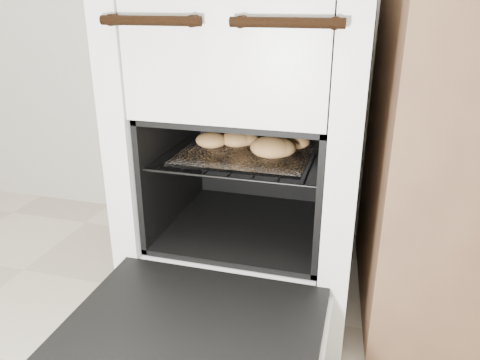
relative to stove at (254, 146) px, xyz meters
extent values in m
cube|color=silver|center=(0.00, 0.01, 0.01)|extent=(0.58, 0.61, 0.88)
cylinder|color=black|center=(-0.13, -0.31, 0.34)|extent=(0.21, 0.02, 0.02)
cylinder|color=black|center=(0.13, -0.31, 0.34)|extent=(0.21, 0.02, 0.02)
cube|color=black|center=(0.00, -0.49, -0.23)|extent=(0.50, 0.38, 0.02)
cube|color=silver|center=(0.00, -0.49, -0.25)|extent=(0.52, 0.40, 0.02)
cylinder|color=black|center=(-0.21, -0.06, 0.00)|extent=(0.01, 0.40, 0.01)
cylinder|color=black|center=(0.21, -0.06, 0.00)|extent=(0.01, 0.40, 0.01)
cylinder|color=black|center=(0.00, -0.26, 0.00)|extent=(0.41, 0.01, 0.01)
cylinder|color=black|center=(0.00, 0.13, 0.00)|extent=(0.41, 0.01, 0.01)
cylinder|color=black|center=(-0.17, -0.06, 0.00)|extent=(0.01, 0.38, 0.01)
cylinder|color=black|center=(-0.12, -0.06, 0.00)|extent=(0.01, 0.38, 0.01)
cylinder|color=black|center=(-0.06, -0.06, 0.00)|extent=(0.01, 0.38, 0.01)
cylinder|color=black|center=(0.00, -0.06, 0.00)|extent=(0.01, 0.38, 0.01)
cylinder|color=black|center=(0.06, -0.06, 0.00)|extent=(0.01, 0.38, 0.01)
cylinder|color=black|center=(0.12, -0.06, 0.00)|extent=(0.01, 0.38, 0.01)
cylinder|color=black|center=(0.17, -0.06, 0.00)|extent=(0.01, 0.38, 0.01)
cube|color=white|center=(0.00, -0.08, 0.01)|extent=(0.33, 0.29, 0.01)
ellipsoid|color=tan|center=(0.07, -0.11, 0.03)|extent=(0.13, 0.13, 0.05)
ellipsoid|color=tan|center=(0.11, -0.02, 0.03)|extent=(0.12, 0.12, 0.04)
ellipsoid|color=tan|center=(0.08, -0.10, 0.03)|extent=(0.14, 0.14, 0.05)
ellipsoid|color=tan|center=(-0.10, -0.07, 0.03)|extent=(0.12, 0.12, 0.04)
ellipsoid|color=tan|center=(-0.04, -0.05, 0.03)|extent=(0.09, 0.09, 0.04)
ellipsoid|color=tan|center=(-0.02, -0.03, 0.03)|extent=(0.12, 0.12, 0.04)
camera|label=1|loc=(0.29, -1.19, 0.38)|focal=35.00mm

